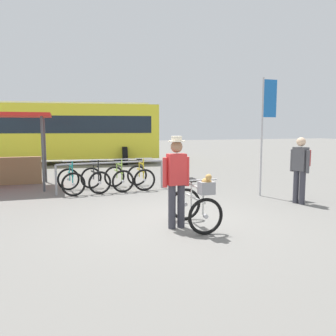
{
  "coord_description": "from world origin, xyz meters",
  "views": [
    {
      "loc": [
        -2.32,
        -6.51,
        1.9
      ],
      "look_at": [
        0.13,
        0.71,
        1.0
      ],
      "focal_mm": 37.67,
      "sensor_mm": 36.0,
      "label": 1
    }
  ],
  "objects": [
    {
      "name": "ground_plane",
      "position": [
        0.0,
        0.0,
        0.0
      ],
      "size": [
        80.0,
        80.0,
        0.0
      ],
      "primitive_type": "plane",
      "color": "slate"
    },
    {
      "name": "racked_bike_teal",
      "position": [
        -1.76,
        3.81,
        0.37
      ],
      "size": [
        0.74,
        1.16,
        0.98
      ],
      "color": "black",
      "rests_on": "ground"
    },
    {
      "name": "featured_bicycle",
      "position": [
        0.25,
        -0.62,
        0.49
      ],
      "size": [
        0.68,
        1.21,
        1.09
      ],
      "color": "black",
      "rests_on": "ground"
    },
    {
      "name": "bike_rack_rail",
      "position": [
        -0.59,
        3.72,
        0.66
      ],
      "size": [
        3.2,
        0.29,
        0.88
      ],
      "color": "#99999E",
      "rests_on": "ground"
    },
    {
      "name": "banner_flag",
      "position": [
        3.29,
        1.74,
        2.23
      ],
      "size": [
        0.45,
        0.05,
        3.2
      ],
      "color": "#B2B2B7",
      "rests_on": "ground"
    },
    {
      "name": "racked_bike_black",
      "position": [
        -1.06,
        3.86,
        0.37
      ],
      "size": [
        0.79,
        1.18,
        0.98
      ],
      "color": "black",
      "rests_on": "ground"
    },
    {
      "name": "racked_bike_yellow",
      "position": [
        0.34,
        3.96,
        0.37
      ],
      "size": [
        0.69,
        1.13,
        0.98
      ],
      "color": "black",
      "rests_on": "ground"
    },
    {
      "name": "person_with_featured_bike",
      "position": [
        -0.09,
        -0.43,
        0.95
      ],
      "size": [
        0.53,
        0.32,
        1.72
      ],
      "color": "#383842",
      "rests_on": "ground"
    },
    {
      "name": "racked_bike_lime",
      "position": [
        -0.36,
        3.91,
        0.37
      ],
      "size": [
        0.73,
        1.13,
        0.97
      ],
      "color": "black",
      "rests_on": "ground"
    },
    {
      "name": "market_stall",
      "position": [
        -3.76,
        5.62,
        1.39
      ],
      "size": [
        3.16,
        2.38,
        2.3
      ],
      "color": "#4C4C51",
      "rests_on": "ground"
    },
    {
      "name": "bus_distant",
      "position": [
        -1.79,
        12.46,
        1.74
      ],
      "size": [
        10.25,
        4.29,
        3.08
      ],
      "color": "yellow",
      "rests_on": "ground"
    },
    {
      "name": "pedestrian_with_backpack",
      "position": [
        3.52,
        0.57,
        0.94
      ],
      "size": [
        0.4,
        0.52,
        1.64
      ],
      "color": "#383842",
      "rests_on": "ground"
    }
  ]
}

